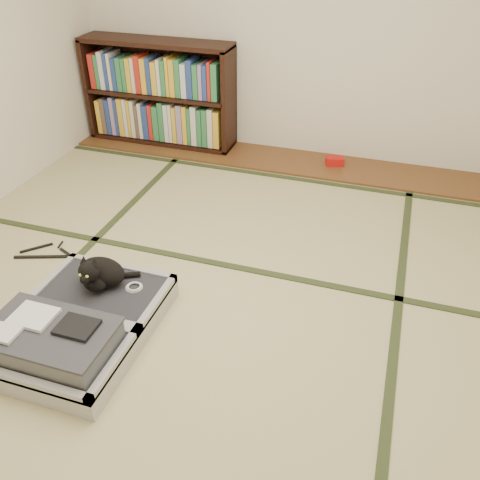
% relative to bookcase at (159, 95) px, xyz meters
% --- Properties ---
extents(floor, '(4.50, 4.50, 0.00)m').
position_rel_bookcase_xyz_m(floor, '(1.27, -2.07, -0.45)').
color(floor, tan).
rests_on(floor, ground).
extents(wood_strip, '(4.00, 0.50, 0.02)m').
position_rel_bookcase_xyz_m(wood_strip, '(1.27, -0.07, -0.44)').
color(wood_strip, brown).
rests_on(wood_strip, ground).
extents(red_item, '(0.17, 0.13, 0.07)m').
position_rel_bookcase_xyz_m(red_item, '(1.63, -0.04, -0.40)').
color(red_item, red).
rests_on(red_item, wood_strip).
extents(room_shell, '(4.50, 4.50, 4.50)m').
position_rel_bookcase_xyz_m(room_shell, '(1.27, -2.07, 1.01)').
color(room_shell, white).
rests_on(room_shell, ground).
extents(tatami_borders, '(4.00, 4.50, 0.01)m').
position_rel_bookcase_xyz_m(tatami_borders, '(1.27, -1.58, -0.45)').
color(tatami_borders, '#2D381E').
rests_on(tatami_borders, ground).
extents(bookcase, '(1.37, 0.31, 0.92)m').
position_rel_bookcase_xyz_m(bookcase, '(0.00, 0.00, 0.00)').
color(bookcase, black).
rests_on(bookcase, wood_strip).
extents(suitcase, '(0.69, 0.92, 0.27)m').
position_rel_bookcase_xyz_m(suitcase, '(0.70, -2.52, -0.36)').
color(suitcase, '#B5B5BA').
rests_on(suitcase, floor).
extents(cat, '(0.31, 0.31, 0.25)m').
position_rel_bookcase_xyz_m(cat, '(0.68, -2.23, -0.23)').
color(cat, black).
rests_on(cat, suitcase).
extents(cable_coil, '(0.10, 0.10, 0.02)m').
position_rel_bookcase_xyz_m(cable_coil, '(0.86, -2.19, -0.31)').
color(cable_coil, white).
rests_on(cable_coil, suitcase).
extents(hanger, '(0.43, 0.26, 0.01)m').
position_rel_bookcase_xyz_m(hanger, '(0.09, -1.91, -0.44)').
color(hanger, black).
rests_on(hanger, floor).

